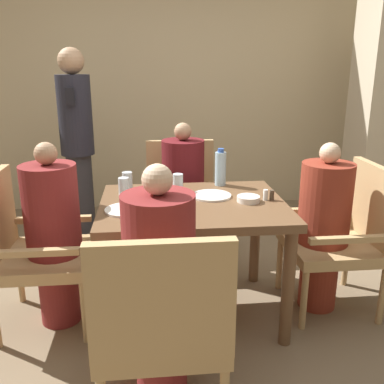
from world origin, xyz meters
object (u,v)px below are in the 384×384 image
at_px(diner_in_right_chair, 323,226).
at_px(diner_in_left_chair, 54,234).
at_px(plate_main_right, 211,196).
at_px(diner_in_near_chair, 160,286).
at_px(chair_near_corner, 161,321).
at_px(standing_host, 77,141).
at_px(glass_tall_far, 127,181).
at_px(bowl_small, 248,199).
at_px(glass_tall_near, 124,187).
at_px(glass_tall_mid, 178,183).
at_px(chair_right_side, 345,233).
at_px(water_bottle, 221,168).
at_px(diner_in_far_chair, 183,194).
at_px(chair_left_side, 29,245).
at_px(chair_far_side, 182,197).
at_px(teacup_with_saucer, 156,214).
at_px(plate_main_left, 127,210).

bearing_deg(diner_in_right_chair, diner_in_left_chair, 180.00).
bearing_deg(plate_main_right, diner_in_near_chair, -113.30).
bearing_deg(chair_near_corner, diner_in_right_chair, 39.30).
distance_m(standing_host, glass_tall_far, 1.13).
height_order(standing_host, bowl_small, standing_host).
distance_m(glass_tall_near, glass_tall_mid, 0.35).
distance_m(chair_right_side, chair_near_corner, 1.47).
distance_m(diner_in_near_chair, glass_tall_near, 0.91).
xyz_separation_m(plate_main_right, glass_tall_mid, (-0.20, 0.12, 0.05)).
bearing_deg(diner_in_right_chair, water_bottle, 149.52).
xyz_separation_m(diner_in_far_chair, glass_tall_far, (-0.40, -0.41, 0.23)).
distance_m(chair_left_side, chair_far_side, 1.30).
bearing_deg(diner_in_left_chair, chair_near_corner, -54.73).
bearing_deg(diner_in_far_chair, diner_in_near_chair, -98.85).
bearing_deg(chair_right_side, teacup_with_saucer, -167.14).
distance_m(standing_host, bowl_small, 1.81).
xyz_separation_m(chair_far_side, water_bottle, (0.23, -0.50, 0.36)).
bearing_deg(glass_tall_mid, glass_tall_far, 165.95).
relative_size(chair_right_side, standing_host, 0.56).
bearing_deg(diner_in_right_chair, chair_near_corner, -140.70).
height_order(standing_host, glass_tall_far, standing_host).
bearing_deg(diner_in_right_chair, chair_right_side, 0.00).
relative_size(diner_in_near_chair, glass_tall_far, 9.60).
distance_m(chair_right_side, plate_main_left, 1.39).
bearing_deg(diner_in_left_chair, chair_far_side, 46.03).
relative_size(diner_in_right_chair, diner_in_near_chair, 0.95).
bearing_deg(chair_right_side, plate_main_left, -175.06).
bearing_deg(chair_near_corner, glass_tall_near, 100.80).
bearing_deg(plate_main_right, chair_near_corner, -109.99).
bearing_deg(glass_tall_mid, chair_far_side, 83.50).
distance_m(diner_in_right_chair, diner_in_near_chair, 1.27).
xyz_separation_m(chair_near_corner, plate_main_left, (-0.17, 0.74, 0.24)).
xyz_separation_m(bowl_small, water_bottle, (-0.11, 0.38, 0.10)).
height_order(chair_near_corner, glass_tall_far, chair_near_corner).
bearing_deg(chair_near_corner, water_bottle, 69.80).
distance_m(diner_in_left_chair, chair_far_side, 1.19).
height_order(chair_near_corner, glass_tall_near, chair_near_corner).
bearing_deg(standing_host, chair_near_corner, -73.46).
bearing_deg(glass_tall_mid, diner_in_near_chair, -99.06).
bearing_deg(diner_in_far_chair, diner_in_right_chair, -40.60).
xyz_separation_m(chair_left_side, bowl_small, (1.31, -0.03, 0.26)).
height_order(chair_near_corner, diner_in_near_chair, diner_in_near_chair).
height_order(diner_in_right_chair, diner_in_near_chair, diner_in_near_chair).
xyz_separation_m(glass_tall_near, glass_tall_mid, (0.34, 0.06, 0.00)).
distance_m(plate_main_left, glass_tall_mid, 0.46).
xyz_separation_m(standing_host, glass_tall_far, (0.47, -1.02, -0.09)).
xyz_separation_m(diner_in_left_chair, chair_right_side, (1.80, 0.00, -0.07)).
bearing_deg(diner_in_near_chair, glass_tall_mid, 80.94).
xyz_separation_m(diner_in_right_chair, diner_in_near_chair, (-1.05, -0.71, 0.03)).
bearing_deg(chair_far_side, plate_main_left, -111.61).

